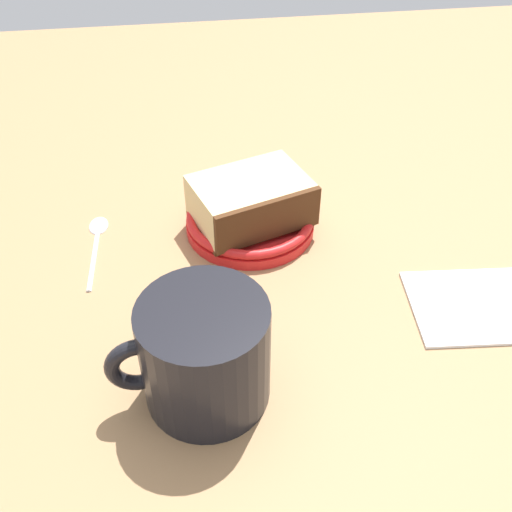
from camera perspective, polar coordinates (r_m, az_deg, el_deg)
name	(u,v)px	position (r cm, az deg, el deg)	size (l,w,h in cm)	color
ground_plane	(217,298)	(56.68, -3.79, -4.07)	(141.07, 141.07, 2.64)	#936D47
small_plate	(250,221)	(61.85, -0.56, 3.40)	(13.29, 13.29, 2.07)	red
cake_slice	(251,202)	(60.14, -0.47, 5.19)	(11.22, 13.15, 4.91)	#472814
tea_mug	(203,353)	(44.54, -5.08, -9.26)	(9.63, 12.19, 8.95)	black
teaspoon	(97,234)	(63.36, -15.01, 2.06)	(11.55, 2.11, 0.80)	silver
folded_napkin	(488,304)	(57.70, 21.33, -4.29)	(9.32, 13.90, 0.60)	white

